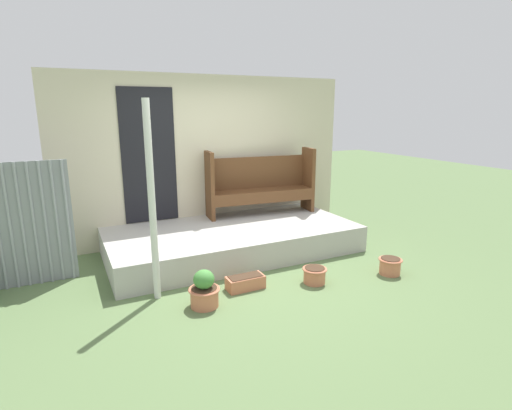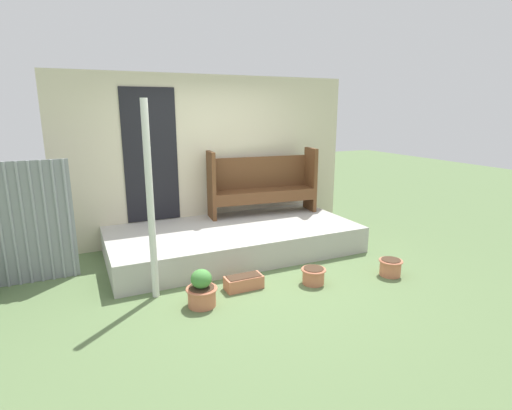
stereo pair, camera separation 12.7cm
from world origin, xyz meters
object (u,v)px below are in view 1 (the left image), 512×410
at_px(bench, 260,182).
at_px(flower_pot_right, 390,265).
at_px(support_post, 152,203).
at_px(planter_box_rect, 245,282).
at_px(flower_pot_middle, 315,274).
at_px(flower_pot_left, 204,291).

distance_m(bench, flower_pot_right, 2.47).
xyz_separation_m(support_post, planter_box_rect, (0.99, -0.24, -1.01)).
bearing_deg(flower_pot_middle, flower_pot_left, 178.79).
bearing_deg(planter_box_rect, support_post, 166.38).
height_order(support_post, planter_box_rect, support_post).
distance_m(flower_pot_left, planter_box_rect, 0.62).
relative_size(support_post, flower_pot_middle, 7.20).
xyz_separation_m(flower_pot_middle, planter_box_rect, (-0.83, 0.23, -0.03)).
relative_size(flower_pot_left, flower_pot_right, 1.38).
relative_size(support_post, flower_pot_left, 5.26).
distance_m(flower_pot_right, planter_box_rect, 1.91).
relative_size(support_post, planter_box_rect, 4.88).
distance_m(flower_pot_left, flower_pot_middle, 1.41).
distance_m(flower_pot_left, flower_pot_right, 2.44).
bearing_deg(support_post, flower_pot_left, -46.93).
distance_m(bench, flower_pot_left, 2.70).
distance_m(support_post, flower_pot_right, 3.08).
bearing_deg(planter_box_rect, flower_pot_left, -161.10).
distance_m(support_post, planter_box_rect, 1.44).
bearing_deg(bench, flower_pot_right, -65.47).
bearing_deg(flower_pot_middle, bench, 82.26).
height_order(support_post, bench, support_post).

